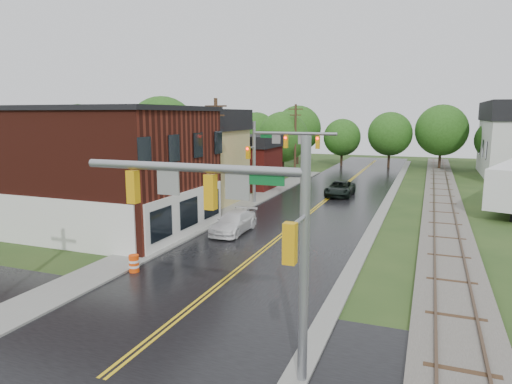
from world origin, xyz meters
The scene contains 20 objects.
ground centered at (0.00, 0.00, 0.00)m, with size 160.00×160.00×0.00m, color #233D17.
main_road centered at (0.00, 30.00, 0.00)m, with size 10.00×90.00×0.02m, color black.
cross_road centered at (0.00, 2.00, 0.00)m, with size 60.00×9.00×0.02m, color black.
curb_right centered at (5.40, 35.00, 0.00)m, with size 0.80×70.00×0.12m, color gray.
sidewalk_left centered at (-6.20, 25.00, 0.00)m, with size 2.40×50.00×0.12m, color gray.
brick_building centered at (-12.48, 15.00, 4.15)m, with size 14.30×10.30×8.30m.
yellow_house centered at (-11.00, 26.00, 3.20)m, with size 8.00×7.00×6.40m, color tan.
darkred_building centered at (-10.00, 35.00, 2.20)m, with size 7.00×6.00×4.40m, color #3F0F0C.
railroad centered at (10.00, 35.00, 0.11)m, with size 3.20×80.00×0.30m.
traffic_signal_near centered at (3.47, 2.00, 4.97)m, with size 7.34×0.30×7.20m.
traffic_signal_far centered at (-3.47, 27.00, 4.97)m, with size 7.34×0.43×7.20m.
utility_pole_b centered at (-6.80, 22.00, 4.72)m, with size 1.80×0.28×9.00m.
utility_pole_c centered at (-6.80, 44.00, 4.72)m, with size 1.80×0.28×9.00m.
tree_left_a centered at (-19.85, 21.90, 5.11)m, with size 6.80×6.80×8.67m.
tree_left_b centered at (-17.85, 31.90, 5.72)m, with size 7.60×7.60×9.69m.
tree_left_c centered at (-13.85, 39.90, 4.51)m, with size 6.00×6.00×7.65m.
tree_left_e centered at (-8.85, 45.90, 4.81)m, with size 6.40×6.40×8.16m.
suv_dark centered at (0.80, 33.36, 0.71)m, with size 2.36×5.12×1.42m, color black.
pickup_white centered at (-3.20, 17.04, 0.68)m, with size 1.91×4.71×1.37m, color white.
construction_barrel centered at (-4.73, 8.21, 0.44)m, with size 0.50×0.50×0.89m, color #EB450A.
Camera 1 is at (8.73, -9.92, 7.76)m, focal length 32.00 mm.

